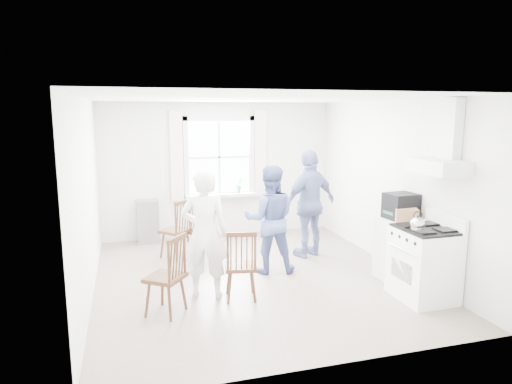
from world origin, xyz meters
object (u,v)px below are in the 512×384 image
at_px(windsor_chair_b, 241,258).
at_px(windsor_chair_c, 172,266).
at_px(low_cabinet, 398,250).
at_px(windsor_chair_a, 180,222).
at_px(stereo_stack, 401,206).
at_px(person_mid, 270,219).
at_px(person_right, 310,204).
at_px(gas_stove, 424,263).
at_px(person_left, 205,234).

bearing_deg(windsor_chair_b, windsor_chair_c, -170.37).
distance_m(low_cabinet, windsor_chair_a, 3.46).
bearing_deg(windsor_chair_c, stereo_stack, 5.66).
relative_size(low_cabinet, person_mid, 0.55).
xyz_separation_m(windsor_chair_b, person_right, (1.58, 1.54, 0.32)).
bearing_deg(windsor_chair_a, windsor_chair_b, -75.00).
xyz_separation_m(low_cabinet, person_mid, (-1.68, 0.84, 0.37)).
height_order(stereo_stack, person_mid, person_mid).
height_order(gas_stove, windsor_chair_c, gas_stove).
bearing_deg(person_mid, low_cabinet, 165.78).
relative_size(low_cabinet, windsor_chair_b, 0.95).
height_order(windsor_chair_c, person_mid, person_mid).
bearing_deg(stereo_stack, person_right, 121.51).
distance_m(low_cabinet, windsor_chair_b, 2.38).
relative_size(low_cabinet, windsor_chair_c, 0.90).
relative_size(windsor_chair_c, person_mid, 0.61).
bearing_deg(stereo_stack, low_cabinet, -135.87).
height_order(gas_stove, person_mid, person_mid).
bearing_deg(windsor_chair_a, windsor_chair_c, -99.01).
bearing_deg(person_right, person_left, 11.79).
distance_m(windsor_chair_b, person_right, 2.22).
relative_size(low_cabinet, stereo_stack, 2.01).
bearing_deg(gas_stove, person_right, 109.11).
distance_m(gas_stove, low_cabinet, 0.70).
distance_m(gas_stove, person_mid, 2.25).
distance_m(gas_stove, windsor_chair_c, 3.21).
xyz_separation_m(gas_stove, windsor_chair_a, (-2.84, 2.57, 0.13)).
xyz_separation_m(low_cabinet, windsor_chair_b, (-2.37, -0.14, 0.13)).
relative_size(low_cabinet, windsor_chair_a, 0.90).
height_order(stereo_stack, windsor_chair_a, stereo_stack).
relative_size(windsor_chair_b, person_mid, 0.58).
distance_m(windsor_chair_b, person_left, 0.58).
distance_m(gas_stove, person_left, 2.87).
relative_size(stereo_stack, windsor_chair_b, 0.47).
relative_size(windsor_chair_c, person_left, 0.58).
height_order(low_cabinet, stereo_stack, stereo_stack).
relative_size(windsor_chair_a, windsor_chair_b, 1.05).
bearing_deg(gas_stove, person_mid, 136.25).
xyz_separation_m(stereo_stack, person_mid, (-1.72, 0.81, -0.26)).
xyz_separation_m(stereo_stack, person_right, (-0.83, 1.36, -0.18)).
bearing_deg(person_left, windsor_chair_a, -67.02).
bearing_deg(person_mid, gas_stove, 148.64).
bearing_deg(low_cabinet, windsor_chair_c, -174.91).
bearing_deg(person_mid, stereo_stack, 167.27).
bearing_deg(windsor_chair_b, stereo_stack, 4.20).
relative_size(gas_stove, person_mid, 0.68).
relative_size(windsor_chair_a, person_right, 0.55).
relative_size(gas_stove, windsor_chair_c, 1.13).
bearing_deg(low_cabinet, windsor_chair_b, -176.61).
height_order(person_left, person_mid, person_left).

